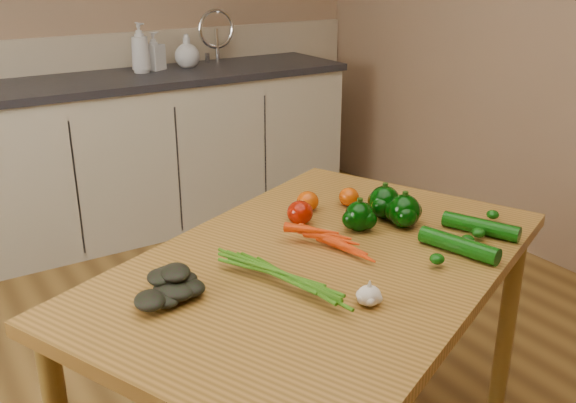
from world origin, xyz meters
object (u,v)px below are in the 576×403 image
at_px(soap_bottle_c, 187,51).
at_px(pepper_c, 404,211).
at_px(soap_bottle_b, 154,51).
at_px(tomato_a, 300,213).
at_px(table, 321,285).
at_px(tomato_b, 308,201).
at_px(pepper_a, 359,216).
at_px(zucchini_a, 481,227).
at_px(pepper_b, 384,202).
at_px(zucchini_b, 459,245).
at_px(leafy_greens, 168,281).
at_px(tomato_c, 349,197).
at_px(garlic_bulb, 369,296).
at_px(soap_bottle_a, 140,48).
at_px(carrot_bunch, 314,248).

relative_size(soap_bottle_c, pepper_c, 1.87).
bearing_deg(soap_bottle_b, tomato_a, 141.72).
xyz_separation_m(table, tomato_b, (0.17, 0.32, 0.12)).
bearing_deg(pepper_a, tomato_b, 101.39).
height_order(soap_bottle_c, zucchini_a, soap_bottle_c).
bearing_deg(zucchini_a, pepper_b, 121.36).
relative_size(soap_bottle_c, tomato_a, 2.30).
xyz_separation_m(soap_bottle_b, pepper_c, (-0.07, -2.22, -0.22)).
bearing_deg(tomato_a, zucchini_b, -58.17).
relative_size(table, soap_bottle_c, 8.51).
bearing_deg(leafy_greens, tomato_c, 19.14).
bearing_deg(tomato_b, zucchini_a, -52.57).
bearing_deg(garlic_bulb, pepper_c, 38.59).
relative_size(soap_bottle_a, garlic_bulb, 4.68).
xyz_separation_m(soap_bottle_b, tomato_a, (-0.34, -2.03, -0.23)).
bearing_deg(garlic_bulb, tomato_b, 69.58).
xyz_separation_m(soap_bottle_b, zucchini_b, (-0.08, -2.45, -0.25)).
bearing_deg(pepper_c, pepper_a, 159.52).
bearing_deg(tomato_b, garlic_bulb, -110.42).
distance_m(soap_bottle_b, tomato_a, 2.07).
relative_size(table, pepper_c, 15.93).
bearing_deg(tomato_a, tomato_b, 43.54).
height_order(soap_bottle_b, zucchini_a, soap_bottle_b).
bearing_deg(pepper_b, zucchini_a, -58.64).
relative_size(table, tomato_c, 23.78).
height_order(pepper_a, tomato_a, pepper_a).
height_order(soap_bottle_a, soap_bottle_c, soap_bottle_a).
height_order(leafy_greens, zucchini_a, leafy_greens).
xyz_separation_m(soap_bottle_b, tomato_b, (-0.25, -1.96, -0.24)).
height_order(table, soap_bottle_c, soap_bottle_c).
relative_size(table, tomato_b, 22.12).
height_order(pepper_b, zucchini_a, pepper_b).
height_order(tomato_c, zucchini_b, tomato_c).
xyz_separation_m(carrot_bunch, leafy_greens, (-0.43, 0.01, 0.01)).
xyz_separation_m(pepper_b, tomato_b, (-0.18, 0.18, -0.02)).
xyz_separation_m(carrot_bunch, pepper_a, (0.23, 0.09, 0.01)).
xyz_separation_m(soap_bottle_a, zucchini_a, (0.18, -2.34, -0.28)).
xyz_separation_m(soap_bottle_c, zucchini_a, (-0.12, -2.38, -0.23)).
bearing_deg(pepper_a, leafy_greens, -172.89).
xyz_separation_m(tomato_a, tomato_c, (0.23, 0.04, -0.01)).
relative_size(carrot_bunch, garlic_bulb, 4.32).
height_order(soap_bottle_b, zucchini_b, soap_bottle_b).
distance_m(leafy_greens, pepper_a, 0.66).
distance_m(garlic_bulb, tomato_a, 0.52).
bearing_deg(soap_bottle_c, pepper_b, 112.24).
relative_size(soap_bottle_b, soap_bottle_c, 1.13).
bearing_deg(tomato_c, pepper_b, -77.12).
relative_size(soap_bottle_a, tomato_b, 3.79).
relative_size(tomato_b, zucchini_b, 0.31).
relative_size(soap_bottle_b, zucchini_a, 0.93).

